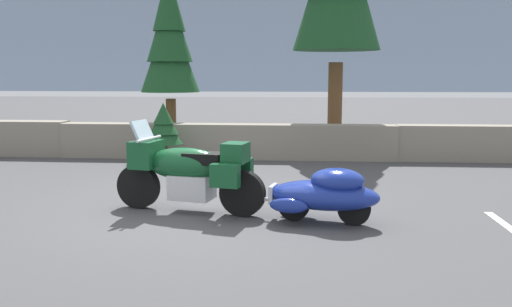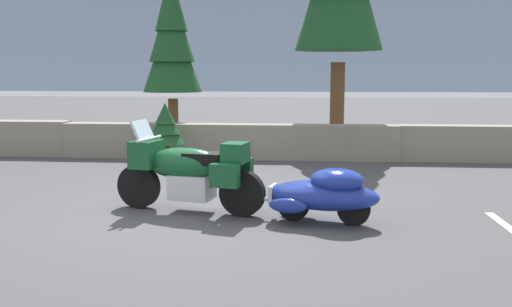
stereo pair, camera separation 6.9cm
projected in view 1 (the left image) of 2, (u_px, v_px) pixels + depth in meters
The scene contains 7 objects.
ground_plane at pixel (181, 211), 7.92m from camera, with size 80.00×80.00×0.00m, color #424244.
stone_guard_wall at pixel (215, 141), 12.92m from camera, with size 24.00×0.59×0.86m.
distant_ridgeline at pixel (290, 42), 100.55m from camera, with size 240.00×80.00×16.00m, color #7F93AD.
touring_motorcycle at pixel (188, 170), 7.81m from camera, with size 2.29×1.04×1.33m.
car_shaped_trailer at pixel (325, 193), 7.27m from camera, with size 2.23×1.02×0.76m.
pine_tree_secondary at pixel (169, 37), 13.92m from camera, with size 1.53×1.53×4.72m.
pine_sapling_near at pixel (164, 126), 12.07m from camera, with size 0.84×0.84×1.37m.
Camera 1 is at (1.70, -7.60, 2.00)m, focal length 37.75 mm.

